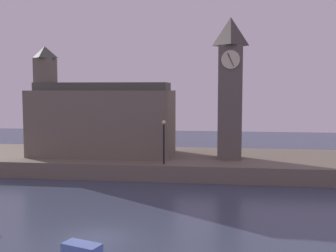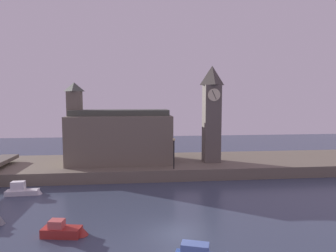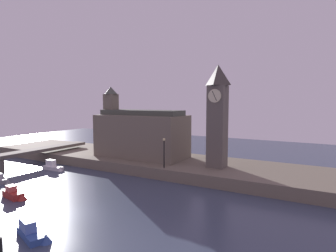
{
  "view_description": "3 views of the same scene",
  "coord_description": "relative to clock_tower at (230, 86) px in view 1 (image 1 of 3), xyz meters",
  "views": [
    {
      "loc": [
        6.89,
        -21.31,
        8.22
      ],
      "look_at": [
        2.23,
        14.13,
        5.03
      ],
      "focal_mm": 43.84,
      "sensor_mm": 36.0,
      "label": 1
    },
    {
      "loc": [
        -2.78,
        -21.29,
        10.36
      ],
      "look_at": [
        1.01,
        14.97,
        7.02
      ],
      "focal_mm": 30.9,
      "sensor_mm": 36.0,
      "label": 2
    },
    {
      "loc": [
        20.4,
        -17.06,
        10.39
      ],
      "look_at": [
        0.67,
        17.81,
        6.8
      ],
      "focal_mm": 30.32,
      "sensor_mm": 36.0,
      "label": 3
    }
  ],
  "objects": [
    {
      "name": "parliament_hall",
      "position": [
        -13.24,
        0.95,
        -3.36
      ],
      "size": [
        14.36,
        6.68,
        11.21
      ],
      "color": "#6B6051",
      "rests_on": "far_embankment"
    },
    {
      "name": "clock_tower",
      "position": [
        0.0,
        0.0,
        0.0
      ],
      "size": [
        2.5,
        2.54,
        13.6
      ],
      "color": "#5B544C",
      "rests_on": "far_embankment"
    },
    {
      "name": "streetlamp",
      "position": [
        -5.89,
        -3.97,
        -4.56
      ],
      "size": [
        0.36,
        0.36,
        3.97
      ],
      "color": "black",
      "rests_on": "far_embankment"
    },
    {
      "name": "far_embankment",
      "position": [
        -7.64,
        1.19,
        -7.78
      ],
      "size": [
        70.0,
        12.0,
        1.5
      ],
      "primitive_type": "cube",
      "color": "#6B6051",
      "rests_on": "ground"
    },
    {
      "name": "ground_plane",
      "position": [
        -7.64,
        -18.81,
        -8.53
      ],
      "size": [
        120.0,
        120.0,
        0.0
      ],
      "primitive_type": "plane",
      "color": "#384256"
    }
  ]
}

